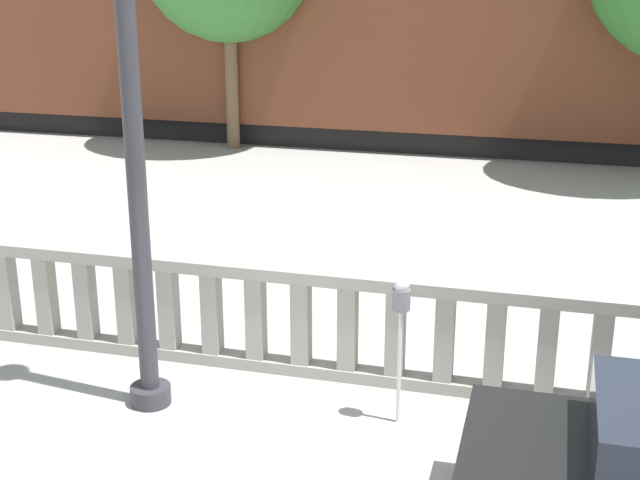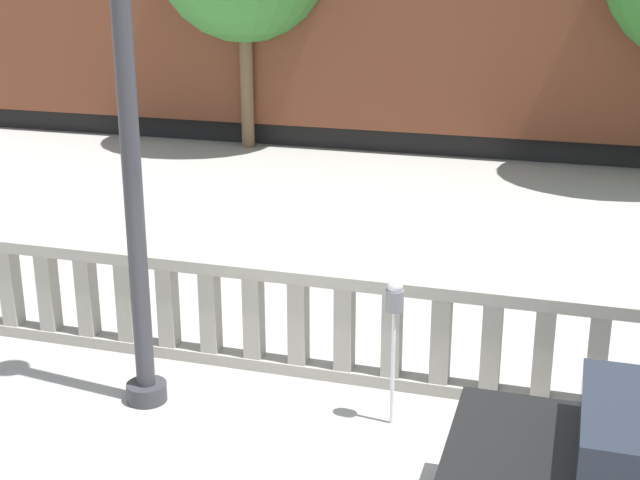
# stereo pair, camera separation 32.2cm
# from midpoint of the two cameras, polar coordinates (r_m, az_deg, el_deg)

# --- Properties ---
(balustrade) EXTENTS (15.12, 0.24, 1.26)m
(balustrade) POSITION_cam_midpoint_polar(r_m,az_deg,el_deg) (9.95, 1.02, -5.46)
(balustrade) COLOR gray
(balustrade) RESTS_ON ground
(lamppost) EXTENTS (0.43, 0.43, 5.21)m
(lamppost) POSITION_cam_midpoint_polar(r_m,az_deg,el_deg) (8.88, -11.07, 6.37)
(lamppost) COLOR #2D2D33
(lamppost) RESTS_ON ground
(parking_meter) EXTENTS (0.18, 0.18, 1.57)m
(parking_meter) POSITION_cam_midpoint_polar(r_m,az_deg,el_deg) (8.77, 5.84, -4.31)
(parking_meter) COLOR silver
(parking_meter) RESTS_ON ground
(train_near) EXTENTS (19.66, 2.70, 4.51)m
(train_near) POSITION_cam_midpoint_polar(r_m,az_deg,el_deg) (22.61, -0.61, 11.70)
(train_near) COLOR black
(train_near) RESTS_ON ground
(train_far) EXTENTS (27.51, 3.01, 4.17)m
(train_far) POSITION_cam_midpoint_polar(r_m,az_deg,el_deg) (34.10, 16.95, 12.84)
(train_far) COLOR black
(train_far) RESTS_ON ground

